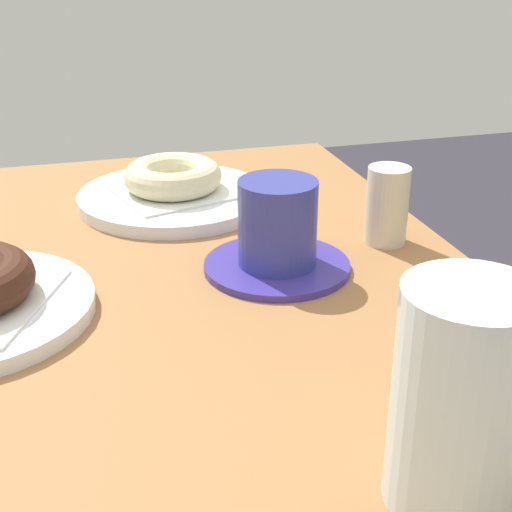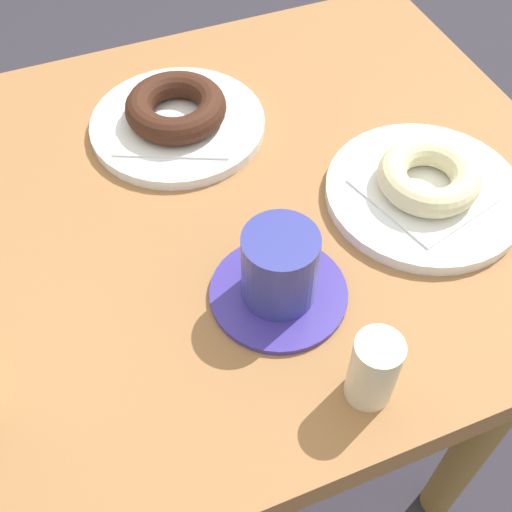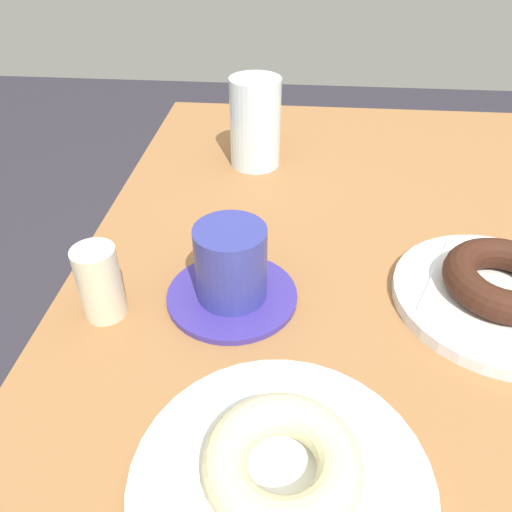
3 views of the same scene
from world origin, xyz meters
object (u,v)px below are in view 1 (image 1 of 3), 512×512
(sugar_jar, at_px, (387,205))
(plate_sugar_ring, at_px, (174,198))
(water_glass, at_px, (461,400))
(donut_sugar_ring, at_px, (173,176))
(coffee_cup, at_px, (277,232))

(sugar_jar, bearing_deg, plate_sugar_ring, -132.17)
(plate_sugar_ring, xyz_separation_m, water_glass, (0.54, 0.07, 0.06))
(donut_sugar_ring, relative_size, water_glass, 0.85)
(plate_sugar_ring, distance_m, donut_sugar_ring, 0.03)
(donut_sugar_ring, relative_size, coffee_cup, 0.81)
(plate_sugar_ring, distance_m, water_glass, 0.54)
(donut_sugar_ring, bearing_deg, sugar_jar, 47.83)
(coffee_cup, height_order, sugar_jar, coffee_cup)
(coffee_cup, relative_size, sugar_jar, 1.74)
(water_glass, height_order, coffee_cup, water_glass)
(plate_sugar_ring, distance_m, sugar_jar, 0.26)
(coffee_cup, bearing_deg, water_glass, 0.76)
(donut_sugar_ring, xyz_separation_m, sugar_jar, (0.18, 0.19, 0.01))
(sugar_jar, bearing_deg, water_glass, -19.25)
(plate_sugar_ring, bearing_deg, sugar_jar, 47.83)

